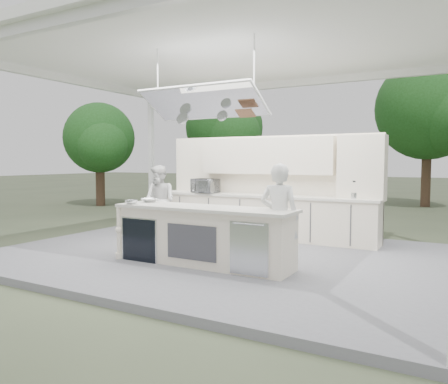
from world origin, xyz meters
The scene contains 12 objects.
ground centered at (0.00, 0.00, 0.00)m, with size 90.00×90.00×0.00m, color #474F36.
stage_deck centered at (0.00, 0.00, 0.06)m, with size 8.00×6.00×0.12m, color slate.
tent centered at (0.00, -0.01, 3.71)m, with size 8.20×6.20×3.86m.
demo_island centered at (0.18, -0.91, 0.60)m, with size 3.10×0.79×0.95m.
back_counter centered at (0.00, 1.90, 0.60)m, with size 5.08×0.72×0.95m.
back_wall_unit centered at (0.44, 2.11, 1.57)m, with size 5.05×0.48×2.25m.
tree_cluster centered at (-0.16, 9.77, 3.29)m, with size 19.55×9.40×5.85m.
head_chef centered at (1.44, -0.70, 0.95)m, with size 0.61×0.40×1.66m, color silver.
sous_chef centered at (-2.08, 0.90, 0.92)m, with size 0.77×0.60×1.59m, color silver.
toaster_oven centered at (-1.37, 1.70, 1.23)m, with size 0.59×0.40×0.33m, color silver.
bowl_large centered at (-1.06, -0.71, 1.11)m, with size 0.29×0.29×0.07m, color silver.
bowl_small centered at (-1.10, -1.15, 1.10)m, with size 0.22×0.22×0.07m, color silver.
Camera 1 is at (3.94, -6.89, 1.82)m, focal length 35.00 mm.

